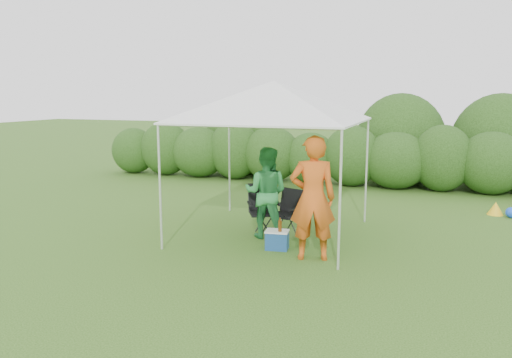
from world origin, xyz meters
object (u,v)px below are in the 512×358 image
(canopy, at_px, (274,102))
(man, at_px, (313,198))
(woman, at_px, (266,193))
(cooler, at_px, (277,240))
(chair_right, at_px, (288,209))
(chair_left, at_px, (263,206))

(canopy, height_order, man, canopy)
(canopy, relative_size, woman, 1.87)
(man, distance_m, woman, 1.43)
(woman, relative_size, cooler, 3.95)
(chair_right, distance_m, chair_left, 0.46)
(canopy, relative_size, cooler, 7.38)
(woman, height_order, cooler, woman)
(woman, xyz_separation_m, cooler, (0.41, -0.64, -0.67))
(chair_left, xyz_separation_m, cooler, (0.54, -0.86, -0.36))
(canopy, bearing_deg, man, -48.49)
(man, bearing_deg, chair_right, -75.91)
(chair_right, bearing_deg, canopy, -130.86)
(chair_left, relative_size, woman, 0.56)
(canopy, relative_size, chair_left, 3.32)
(canopy, xyz_separation_m, woman, (-0.07, -0.21, -1.63))
(chair_right, bearing_deg, cooler, -63.45)
(man, xyz_separation_m, cooler, (-0.67, 0.29, -0.82))
(chair_right, relative_size, chair_left, 0.91)
(chair_left, height_order, cooler, chair_left)
(canopy, bearing_deg, chair_right, 28.36)
(canopy, height_order, woman, canopy)
(chair_left, bearing_deg, canopy, -29.49)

